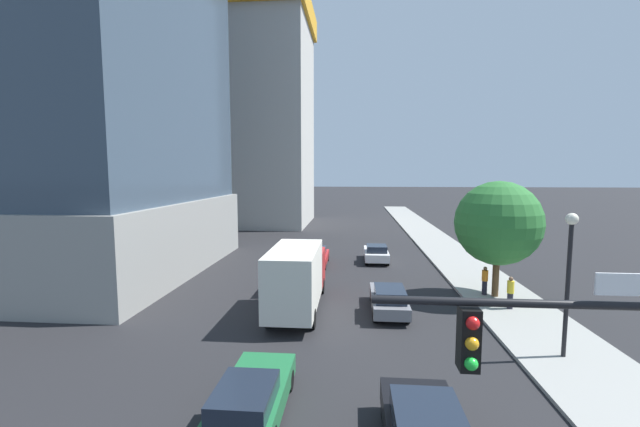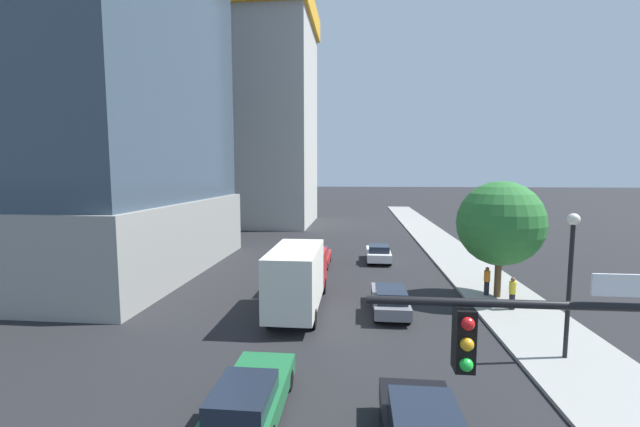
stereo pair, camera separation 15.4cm
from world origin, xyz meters
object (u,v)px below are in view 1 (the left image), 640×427
construction_building (254,105)px  pedestrian_orange_shirt (485,280)px  car_red (316,257)px  box_truck (297,275)px  street_tree (498,223)px  car_gray (389,299)px  car_green (252,396)px  street_lamp (569,263)px  car_white (376,253)px  pedestrian_yellow_shirt (510,292)px  traffic_light_pole (626,370)px

construction_building → pedestrian_orange_shirt: (21.30, -31.99, -15.32)m
car_red → box_truck: size_ratio=0.57×
street_tree → pedestrian_orange_shirt: 3.38m
car_gray → car_green: car_green is taller
construction_building → street_lamp: 47.01m
car_gray → construction_building: bearing=114.0°
car_white → car_green: car_green is taller
car_red → pedestrian_orange_shirt: 12.58m
street_tree → pedestrian_orange_shirt: size_ratio=4.00×
pedestrian_yellow_shirt → box_truck: bearing=-175.4°
construction_building → car_red: 31.34m
traffic_light_pole → pedestrian_yellow_shirt: 14.92m
street_tree → car_white: street_tree is taller
box_truck → car_red: bearing=90.0°
car_green → box_truck: box_truck is taller
car_red → car_green: bearing=-90.0°
car_green → car_white: bearing=77.5°
car_green → car_gray: bearing=63.4°
car_gray → pedestrian_yellow_shirt: size_ratio=2.74×
street_tree → box_truck: bearing=-164.7°
street_tree → car_gray: street_tree is taller
street_lamp → pedestrian_yellow_shirt: street_lamp is taller
street_lamp → car_white: (-6.19, 16.42, -3.06)m
car_red → box_truck: bearing=-90.0°
traffic_light_pole → street_tree: 16.67m
pedestrian_orange_shirt → car_gray: bearing=-151.6°
construction_building → street_tree: 40.73m
car_gray → car_red: 11.21m
box_truck → car_gray: bearing=1.9°
traffic_light_pole → car_red: bearing=107.0°
street_lamp → pedestrian_orange_shirt: bearing=93.7°
street_tree → car_red: size_ratio=1.46×
car_red → pedestrian_yellow_shirt: (10.89, -9.48, 0.34)m
street_tree → car_red: 13.63m
car_green → construction_building: bearing=103.8°
pedestrian_orange_shirt → pedestrian_yellow_shirt: 2.42m
traffic_light_pole → street_lamp: bearing=67.6°
construction_building → street_lamp: (21.79, -39.73, -12.53)m
construction_building → box_truck: bearing=-72.7°
traffic_light_pole → car_gray: (-2.58, 13.45, -3.22)m
traffic_light_pole → street_lamp: traffic_light_pole is taller
street_tree → pedestrian_orange_shirt: bearing=152.5°
construction_building → box_truck: (10.94, -35.21, -14.42)m
construction_building → car_white: size_ratio=8.74×
street_tree → car_white: (-6.19, 8.93, -3.60)m
car_green → street_lamp: bearing=23.3°
construction_building → pedestrian_yellow_shirt: size_ratio=21.81×
car_gray → pedestrian_orange_shirt: bearing=28.4°
car_red → pedestrian_orange_shirt: pedestrian_orange_shirt is taller
street_tree → car_gray: (-6.19, -2.82, -3.59)m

